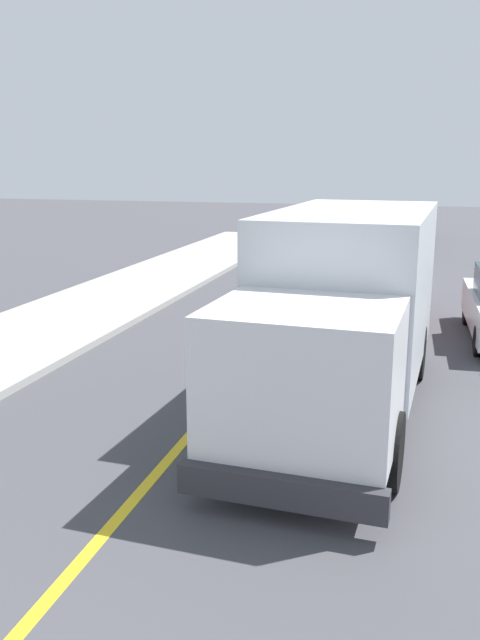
{
  "coord_description": "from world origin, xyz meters",
  "views": [
    {
      "loc": [
        3.17,
        -0.88,
        4.01
      ],
      "look_at": [
        0.32,
        9.54,
        1.4
      ],
      "focal_mm": 37.59,
      "sensor_mm": 36.0,
      "label": 1
    }
  ],
  "objects_px": {
    "box_truck": "(344,303)",
    "parked_car_near": "(370,287)",
    "parked_car_mid": "(376,254)",
    "parked_car_far": "(391,236)",
    "parked_car_furthest": "(401,223)"
  },
  "relations": [
    {
      "from": "parked_car_far",
      "to": "parked_car_furthest",
      "type": "height_order",
      "value": "same"
    },
    {
      "from": "parked_car_mid",
      "to": "parked_car_far",
      "type": "xyz_separation_m",
      "value": [
        0.2,
        6.03,
        0.0
      ]
    },
    {
      "from": "box_truck",
      "to": "parked_car_near",
      "type": "bearing_deg",
      "value": 90.9
    },
    {
      "from": "parked_car_far",
      "to": "parked_car_furthest",
      "type": "distance_m",
      "value": 6.29
    },
    {
      "from": "box_truck",
      "to": "parked_car_near",
      "type": "distance_m",
      "value": 6.84
    },
    {
      "from": "parked_car_far",
      "to": "parked_car_furthest",
      "type": "relative_size",
      "value": 1.01
    },
    {
      "from": "parked_car_near",
      "to": "parked_car_furthest",
      "type": "height_order",
      "value": "same"
    },
    {
      "from": "parked_car_near",
      "to": "parked_car_mid",
      "type": "xyz_separation_m",
      "value": [
        -0.29,
        6.11,
        0.0
      ]
    },
    {
      "from": "box_truck",
      "to": "parked_car_furthest",
      "type": "relative_size",
      "value": 1.64
    },
    {
      "from": "parked_car_far",
      "to": "parked_car_furthest",
      "type": "xyz_separation_m",
      "value": [
        0.2,
        6.29,
        0.0
      ]
    },
    {
      "from": "box_truck",
      "to": "parked_car_far",
      "type": "relative_size",
      "value": 1.63
    },
    {
      "from": "parked_car_mid",
      "to": "parked_car_furthest",
      "type": "distance_m",
      "value": 12.32
    },
    {
      "from": "box_truck",
      "to": "parked_car_mid",
      "type": "relative_size",
      "value": 1.63
    },
    {
      "from": "box_truck",
      "to": "parked_car_mid",
      "type": "height_order",
      "value": "box_truck"
    },
    {
      "from": "box_truck",
      "to": "parked_car_near",
      "type": "relative_size",
      "value": 1.65
    }
  ]
}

